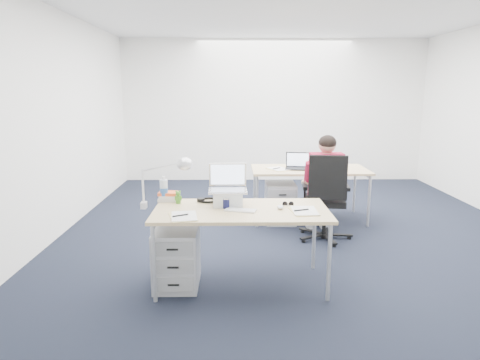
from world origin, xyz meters
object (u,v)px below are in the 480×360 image
computer_mouse (280,207)px  can_koozie (226,203)px  silver_laptop (228,185)px  headphones (209,199)px  desk_near (241,214)px  drawer_pedestal_near (177,257)px  wireless_keyboard (241,210)px  far_cup (330,165)px  office_chair (325,215)px  book_stack (169,196)px  desk_far (309,172)px  water_bottle (164,189)px  desk_lamp (159,182)px  bear_figurine (178,197)px  drawer_pedestal_far (280,203)px  cordless_phone (164,194)px  dark_laptop (298,161)px  seated_person (323,185)px  sunglasses (288,204)px

computer_mouse → can_koozie: (-0.50, 0.02, 0.03)m
silver_laptop → headphones: size_ratio=1.63×
desk_near → drawer_pedestal_near: desk_near is taller
wireless_keyboard → far_cup: 2.46m
office_chair → far_cup: (0.23, 0.82, 0.48)m
can_koozie → headphones: bearing=124.0°
book_stack → drawer_pedestal_near: bearing=-71.9°
desk_far → far_cup: far_cup is taller
water_bottle → desk_lamp: bearing=-90.0°
bear_figurine → desk_lamp: bearing=-147.9°
drawer_pedestal_far → silver_laptop: bearing=-111.2°
book_stack → desk_lamp: (-0.04, -0.28, 0.20)m
desk_far → water_bottle: 2.50m
office_chair → headphones: office_chair is taller
desk_lamp → desk_near: bearing=9.7°
bear_figurine → cordless_phone: (-0.15, 0.10, 0.01)m
drawer_pedestal_far → bear_figurine: bear_figurine is taller
office_chair → bear_figurine: 1.99m
desk_near → desk_far: same height
drawer_pedestal_far → computer_mouse: computer_mouse is taller
desk_far → drawer_pedestal_near: 2.66m
office_chair → headphones: (-1.36, -0.94, 0.45)m
office_chair → drawer_pedestal_far: (-0.47, 0.73, -0.03)m
drawer_pedestal_far → dark_laptop: bearing=18.8°
seated_person → drawer_pedestal_near: size_ratio=2.31×
desk_near → cordless_phone: 0.82m
desk_far → headphones: headphones is taller
drawer_pedestal_near → desk_lamp: 0.72m
drawer_pedestal_far → book_stack: bearing=-128.3°
book_stack → dark_laptop: (1.53, 1.71, 0.08)m
desk_near → dark_laptop: size_ratio=4.86×
computer_mouse → can_koozie: bearing=-173.5°
book_stack → far_cup: far_cup is taller
desk_far → dark_laptop: bearing=-166.1°
seated_person → wireless_keyboard: bearing=-126.4°
desk_lamp → dark_laptop: (1.56, 1.99, -0.13)m
seated_person → headphones: bearing=-141.2°
bear_figurine → wireless_keyboard: bearing=-41.9°
desk_near → far_cup: size_ratio=15.51×
office_chair → desk_far: bearing=100.8°
bear_figurine → book_stack: bearing=119.1°
seated_person → headphones: (-1.36, -1.12, 0.11)m
bear_figurine → water_bottle: bearing=135.6°
can_koozie → cordless_phone: (-0.61, 0.29, 0.02)m
desk_far → wireless_keyboard: bearing=-115.1°
desk_near → can_koozie: bearing=168.2°
desk_far → book_stack: 2.45m
seated_person → sunglasses: bearing=-115.8°
drawer_pedestal_near → desk_lamp: bearing=156.5°
book_stack → cordless_phone: 0.05m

